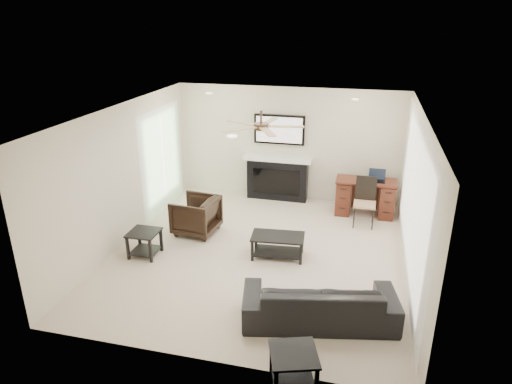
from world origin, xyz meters
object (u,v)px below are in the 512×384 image
coffee_table (278,246)px  desk (365,197)px  fireplace_unit (278,158)px  armchair (196,215)px  sofa (320,301)px

coffee_table → desk: bearing=52.1°
fireplace_unit → armchair: bearing=-119.3°
fireplace_unit → sofa: bearing=-71.2°
coffee_table → fireplace_unit: fireplace_unit is taller
armchair → coffee_table: 1.79m
armchair → fireplace_unit: 2.45m
armchair → desk: 3.51m
sofa → desk: desk is taller
sofa → armchair: 3.37m
armchair → fireplace_unit: (1.16, 2.07, 0.60)m
coffee_table → fireplace_unit: (-0.54, 2.62, 0.75)m
sofa → desk: bearing=-109.2°
sofa → coffee_table: 1.84m
armchair → desk: bearing=124.1°
sofa → fireplace_unit: (-1.44, 4.22, 0.65)m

